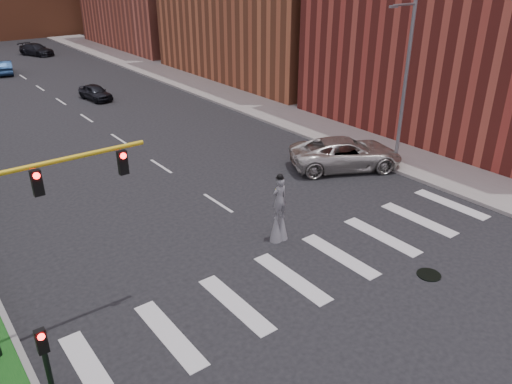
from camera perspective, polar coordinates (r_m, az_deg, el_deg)
name	(u,v)px	position (r m, az deg, el deg)	size (l,w,h in m)	color
ground_plane	(335,279)	(19.22, 8.99, -9.74)	(160.00, 160.00, 0.00)	black
sidewalk_right	(231,95)	(44.41, -2.87, 11.05)	(5.00, 90.00, 0.18)	gray
manhole	(429,275)	(20.25, 19.14, -8.92)	(0.90, 0.90, 0.04)	black
streetlight	(404,81)	(28.72, 16.60, 12.08)	(2.05, 0.20, 9.00)	slate
traffic_signal	(16,228)	(15.31, -25.79, -3.72)	(5.30, 0.23, 6.20)	black
secondary_signal	(49,372)	(13.57, -22.59, -18.50)	(0.25, 0.21, 3.23)	black
stilt_performer	(279,214)	(20.83, 2.66, -2.51)	(0.84, 0.53, 3.05)	#392716
suv_crossing	(346,153)	(28.77, 10.24, 4.36)	(2.90, 6.29, 1.75)	beige
car_near	(95,92)	(44.98, -17.89, 10.79)	(1.51, 3.76, 1.28)	black
car_mid	(5,67)	(59.00, -26.80, 12.59)	(1.45, 4.16, 1.37)	navy
car_far	(36,50)	(69.29, -23.81, 14.67)	(1.96, 4.83, 1.40)	black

